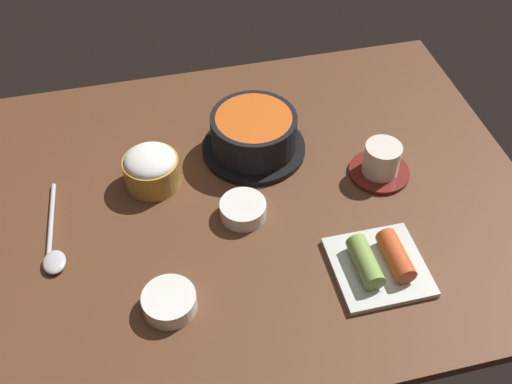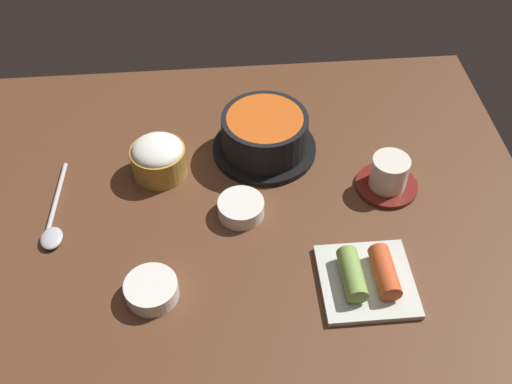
# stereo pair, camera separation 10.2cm
# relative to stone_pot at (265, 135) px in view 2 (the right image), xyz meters

# --- Properties ---
(dining_table) EXTENTS (1.00, 0.76, 0.02)m
(dining_table) POSITION_rel_stone_pot_xyz_m (-0.05, -0.11, -0.05)
(dining_table) COLOR #56331E
(dining_table) RESTS_ON ground
(stone_pot) EXTENTS (0.19, 0.19, 0.08)m
(stone_pot) POSITION_rel_stone_pot_xyz_m (0.00, 0.00, 0.00)
(stone_pot) COLOR black
(stone_pot) RESTS_ON dining_table
(rice_bowl) EXTENTS (0.10, 0.10, 0.07)m
(rice_bowl) POSITION_rel_stone_pot_xyz_m (-0.19, -0.04, -0.00)
(rice_bowl) COLOR #B78C38
(rice_bowl) RESTS_ON dining_table
(tea_cup_with_saucer) EXTENTS (0.11, 0.11, 0.07)m
(tea_cup_with_saucer) POSITION_rel_stone_pot_xyz_m (0.20, -0.11, -0.01)
(tea_cup_with_saucer) COLOR maroon
(tea_cup_with_saucer) RESTS_ON dining_table
(banchan_cup_center) EXTENTS (0.08, 0.08, 0.03)m
(banchan_cup_center) POSITION_rel_stone_pot_xyz_m (-0.05, -0.15, -0.02)
(banchan_cup_center) COLOR white
(banchan_cup_center) RESTS_ON dining_table
(kimchi_plate) EXTENTS (0.14, 0.14, 0.04)m
(kimchi_plate) POSITION_rel_stone_pot_xyz_m (0.13, -0.31, -0.02)
(kimchi_plate) COLOR silver
(kimchi_plate) RESTS_ON dining_table
(side_bowl_near) EXTENTS (0.08, 0.08, 0.03)m
(side_bowl_near) POSITION_rel_stone_pot_xyz_m (-0.20, -0.30, -0.02)
(side_bowl_near) COLOR white
(side_bowl_near) RESTS_ON dining_table
(spoon) EXTENTS (0.04, 0.20, 0.01)m
(spoon) POSITION_rel_stone_pot_xyz_m (-0.37, -0.15, -0.03)
(spoon) COLOR #B7B7BC
(spoon) RESTS_ON dining_table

